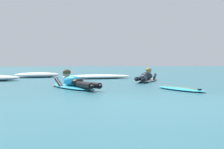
% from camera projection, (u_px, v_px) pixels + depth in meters
% --- Properties ---
extents(ground_plane, '(120.00, 120.00, 0.00)m').
position_uv_depth(ground_plane, '(83.00, 78.00, 15.45)').
color(ground_plane, '#2D6B7A').
extents(surfer_near, '(1.28, 2.65, 0.53)m').
position_uv_depth(surfer_near, '(74.00, 84.00, 9.11)').
color(surfer_near, '#2DB2D1').
rests_on(surfer_near, ground).
extents(surfer_far, '(1.46, 2.42, 0.53)m').
position_uv_depth(surfer_far, '(146.00, 78.00, 12.64)').
color(surfer_far, silver).
rests_on(surfer_far, ground).
extents(drifting_surfboard, '(0.85, 2.01, 0.16)m').
position_uv_depth(drifting_surfboard, '(181.00, 89.00, 8.62)').
color(drifting_surfboard, '#2DB2D1').
rests_on(drifting_surfboard, ground).
extents(whitewater_front, '(3.08, 1.32, 0.18)m').
position_uv_depth(whitewater_front, '(97.00, 77.00, 14.91)').
color(whitewater_front, white).
rests_on(whitewater_front, ground).
extents(whitewater_back, '(2.28, 1.58, 0.24)m').
position_uv_depth(whitewater_back, '(37.00, 75.00, 16.22)').
color(whitewater_back, white).
rests_on(whitewater_back, ground).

